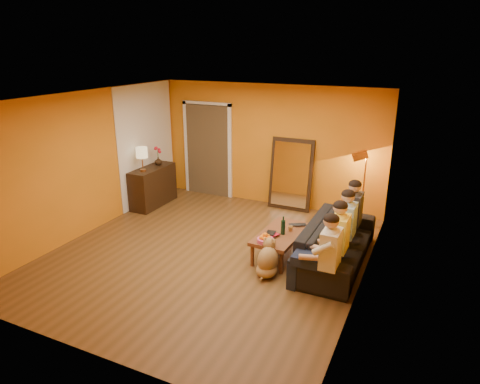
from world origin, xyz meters
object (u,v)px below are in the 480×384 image
at_px(mirror_frame, 291,174).
at_px(tumbler, 290,229).
at_px(dog, 268,257).
at_px(person_far_left, 330,255).
at_px(table_lamp, 142,159).
at_px(sofa, 336,243).
at_px(floor_lamp, 363,190).
at_px(vase, 158,161).
at_px(person_mid_right, 347,226).
at_px(wine_bottle, 283,225).
at_px(sideboard, 153,186).
at_px(person_mid_left, 339,240).
at_px(person_far_right, 354,214).
at_px(coffee_table, 281,244).
at_px(laptop, 298,226).

xyz_separation_m(mirror_frame, tumbler, (0.69, -2.05, -0.30)).
xyz_separation_m(dog, person_far_left, (0.97, -0.13, 0.31)).
height_order(table_lamp, tumbler, table_lamp).
relative_size(sofa, dog, 3.87).
relative_size(sofa, floor_lamp, 1.59).
distance_m(tumbler, vase, 3.72).
xyz_separation_m(person_mid_right, wine_bottle, (-0.96, -0.32, -0.03)).
relative_size(floor_lamp, dog, 2.43).
bearing_deg(person_far_left, tumbler, 133.22).
bearing_deg(sideboard, person_mid_left, -17.43).
distance_m(person_mid_right, tumbler, 0.92).
relative_size(table_lamp, person_mid_left, 0.42).
bearing_deg(floor_lamp, person_far_right, -102.64).
distance_m(mirror_frame, table_lamp, 3.13).
relative_size(sofa, person_mid_left, 1.88).
xyz_separation_m(dog, tumbler, (0.08, 0.81, 0.17)).
bearing_deg(sofa, person_far_left, -172.59).
relative_size(floor_lamp, person_far_right, 1.18).
bearing_deg(table_lamp, dog, -23.63).
height_order(mirror_frame, person_mid_left, mirror_frame).
distance_m(sofa, tumbler, 0.77).
distance_m(sideboard, tumbler, 3.61).
height_order(person_mid_left, person_far_right, same).
height_order(dog, person_far_right, person_far_right).
xyz_separation_m(coffee_table, vase, (-3.36, 1.34, 0.73)).
bearing_deg(person_far_left, person_far_right, 90.00).
bearing_deg(laptop, dog, -123.96).
relative_size(floor_lamp, person_far_left, 1.18).
bearing_deg(person_mid_right, table_lamp, 173.18).
xyz_separation_m(person_mid_right, tumbler, (-0.89, -0.15, -0.15)).
height_order(person_mid_left, wine_bottle, person_mid_left).
relative_size(wine_bottle, tumbler, 3.45).
height_order(person_far_left, person_far_right, same).
bearing_deg(sideboard, vase, 90.00).
bearing_deg(dog, tumbler, 61.70).
distance_m(coffee_table, tumbler, 0.30).
relative_size(table_lamp, vase, 2.92).
bearing_deg(sideboard, wine_bottle, -18.55).
height_order(table_lamp, person_far_left, table_lamp).
height_order(dog, wine_bottle, wine_bottle).
relative_size(sideboard, wine_bottle, 3.81).
xyz_separation_m(person_far_right, wine_bottle, (-0.96, -0.87, -0.03)).
xyz_separation_m(person_far_left, person_far_right, (0.00, 1.65, 0.00)).
bearing_deg(person_far_left, sideboard, 156.26).
bearing_deg(mirror_frame, person_mid_left, -57.21).
xyz_separation_m(laptop, vase, (-3.54, 0.99, 0.51)).
bearing_deg(laptop, person_mid_left, -63.66).
bearing_deg(coffee_table, sideboard, 165.40).
relative_size(person_far_right, laptop, 4.14).
height_order(dog, laptop, dog).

